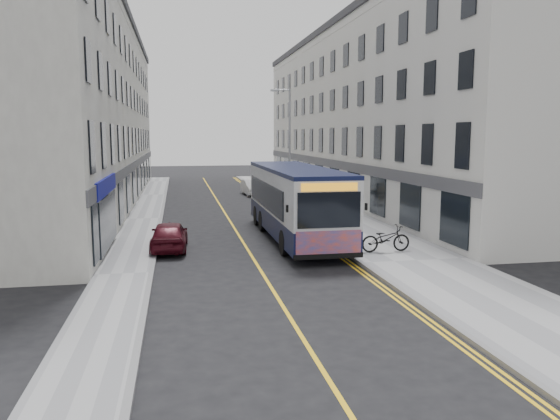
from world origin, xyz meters
name	(u,v)px	position (x,y,z in m)	size (l,w,h in m)	color
ground	(256,263)	(0.00, 0.00, 0.00)	(140.00, 140.00, 0.00)	black
pavement_east	(327,214)	(6.25, 12.00, 0.06)	(4.50, 64.00, 0.12)	#949497
pavement_west	(144,219)	(-5.00, 12.00, 0.06)	(2.00, 64.00, 0.12)	#949497
kerb_east	(292,215)	(4.00, 12.00, 0.07)	(0.18, 64.00, 0.13)	slate
kerb_west	(161,219)	(-4.00, 12.00, 0.07)	(0.18, 64.00, 0.13)	slate
road_centre_line	(228,218)	(0.00, 12.00, 0.00)	(0.12, 64.00, 0.01)	yellow
road_dbl_yellow_inner	(285,216)	(3.55, 12.00, 0.00)	(0.10, 64.00, 0.01)	yellow
road_dbl_yellow_outer	(288,216)	(3.75, 12.00, 0.00)	(0.10, 64.00, 0.01)	yellow
terrace_east	(361,116)	(11.50, 21.00, 6.50)	(6.00, 46.00, 13.00)	silver
terrace_west	(92,115)	(-9.00, 21.00, 6.50)	(6.00, 46.00, 13.00)	silver
streetlamp	(288,145)	(4.17, 14.00, 4.38)	(1.32, 0.18, 8.00)	#979AA0
city_bus	(295,200)	(2.61, 4.67, 1.91)	(2.80, 12.03, 3.50)	black
bicycle	(386,239)	(5.63, 0.50, 0.68)	(0.75, 2.14, 1.13)	black
pedestrian_near	(313,196)	(6.00, 14.56, 0.93)	(0.59, 0.39, 1.63)	olive
pedestrian_far	(314,196)	(6.16, 15.01, 0.92)	(0.78, 0.61, 1.60)	black
car_white	(252,187)	(3.20, 24.37, 0.65)	(1.37, 3.94, 1.30)	white
car_maroon	(169,235)	(-3.40, 3.07, 0.66)	(1.55, 3.86, 1.32)	#440B15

